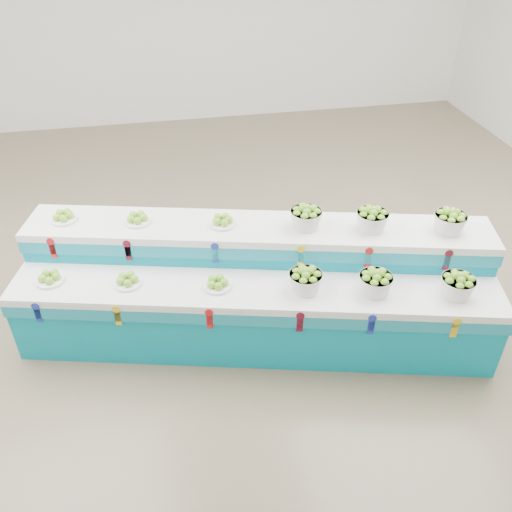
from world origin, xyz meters
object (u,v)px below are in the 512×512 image
at_px(basket_lower_left, 306,280).
at_px(basket_upper_right, 450,221).
at_px(display_stand, 256,287).
at_px(plate_upper_mid, 137,218).

relative_size(basket_lower_left, basket_upper_right, 1.00).
xyz_separation_m(display_stand, basket_upper_right, (1.73, -0.16, 0.62)).
height_order(basket_lower_left, basket_upper_right, basket_upper_right).
bearing_deg(basket_upper_right, plate_upper_mid, 165.94).
distance_m(basket_lower_left, plate_upper_mid, 1.65).
xyz_separation_m(basket_lower_left, basket_upper_right, (1.37, 0.21, 0.30)).
relative_size(basket_lower_left, plate_upper_mid, 1.15).
relative_size(plate_upper_mid, basket_upper_right, 0.87).
relative_size(display_stand, basket_lower_left, 14.97).
distance_m(display_stand, plate_upper_mid, 1.27).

